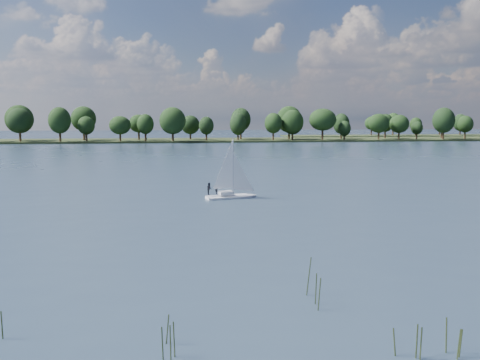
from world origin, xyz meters
name	(u,v)px	position (x,y,z in m)	size (l,w,h in m)	color
ground	(240,159)	(0.00, 100.00, 0.00)	(700.00, 700.00, 0.00)	#233342
far_shore	(205,141)	(0.00, 212.00, 0.00)	(660.00, 40.00, 1.50)	black
far_shore_back	(466,136)	(160.00, 260.00, 0.00)	(220.00, 30.00, 1.40)	black
sailboat	(228,181)	(-11.70, 32.48, 2.27)	(6.40, 3.25, 8.12)	silver
treeline	(183,123)	(-10.08, 207.94, 8.10)	(562.36, 74.17, 17.75)	black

